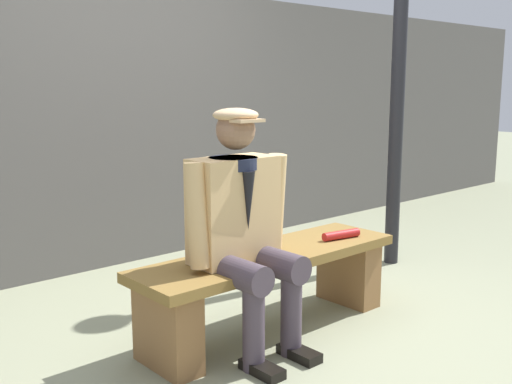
{
  "coord_description": "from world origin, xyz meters",
  "views": [
    {
      "loc": [
        2.21,
        2.36,
        1.38
      ],
      "look_at": [
        0.1,
        0.0,
        0.81
      ],
      "focal_mm": 42.31,
      "sensor_mm": 36.0,
      "label": 1
    }
  ],
  "objects_px": {
    "seated_man": "(242,222)",
    "rolled_magazine": "(341,235)",
    "lamp_post": "(401,18)",
    "bench": "(270,279)"
  },
  "relations": [
    {
      "from": "bench",
      "to": "seated_man",
      "type": "relative_size",
      "value": 1.3
    },
    {
      "from": "bench",
      "to": "seated_man",
      "type": "distance_m",
      "value": 0.46
    },
    {
      "from": "seated_man",
      "to": "bench",
      "type": "bearing_deg",
      "value": -165.27
    },
    {
      "from": "seated_man",
      "to": "lamp_post",
      "type": "height_order",
      "value": "lamp_post"
    },
    {
      "from": "seated_man",
      "to": "lamp_post",
      "type": "relative_size",
      "value": 0.44
    },
    {
      "from": "rolled_magazine",
      "to": "lamp_post",
      "type": "distance_m",
      "value": 1.81
    },
    {
      "from": "bench",
      "to": "rolled_magazine",
      "type": "height_order",
      "value": "rolled_magazine"
    },
    {
      "from": "bench",
      "to": "rolled_magazine",
      "type": "bearing_deg",
      "value": 171.33
    },
    {
      "from": "seated_man",
      "to": "rolled_magazine",
      "type": "bearing_deg",
      "value": 179.26
    },
    {
      "from": "seated_man",
      "to": "lamp_post",
      "type": "distance_m",
      "value": 2.25
    }
  ]
}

